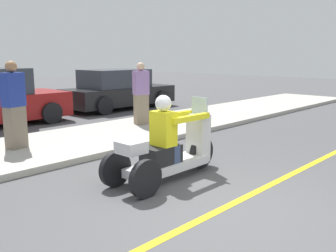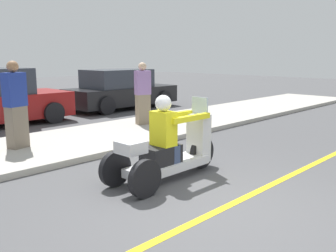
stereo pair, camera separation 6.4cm
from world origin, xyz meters
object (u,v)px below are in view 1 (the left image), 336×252
at_px(motorcycle_trike, 168,150).
at_px(parked_car_lot_center, 118,90).
at_px(spectator_by_tree, 14,107).
at_px(spectator_end_of_line, 141,95).

height_order(motorcycle_trike, parked_car_lot_center, parked_car_lot_center).
bearing_deg(spectator_by_tree, motorcycle_trike, -73.70).
bearing_deg(parked_car_lot_center, spectator_by_tree, -146.84).
height_order(motorcycle_trike, spectator_by_tree, spectator_by_tree).
xyz_separation_m(motorcycle_trike, spectator_by_tree, (-0.99, 3.39, 0.49)).
bearing_deg(spectator_by_tree, spectator_end_of_line, 2.72).
bearing_deg(spectator_end_of_line, parked_car_lot_center, 59.80).
distance_m(spectator_by_tree, spectator_end_of_line, 3.65).
bearing_deg(spectator_end_of_line, motorcycle_trike, -126.76).
distance_m(spectator_end_of_line, parked_car_lot_center, 4.13).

